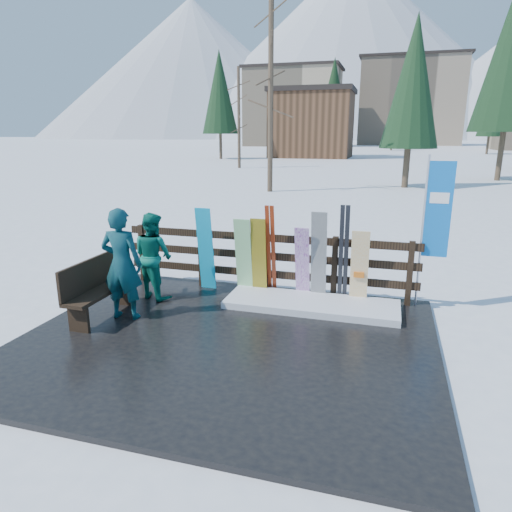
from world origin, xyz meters
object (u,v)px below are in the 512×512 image
(person_back, at_px, (153,256))
(bench, at_px, (97,287))
(rental_flag, at_px, (434,215))
(snowboard_5, at_px, (359,268))
(snowboard_2, at_px, (259,257))
(person_front, at_px, (122,264))
(snowboard_0, at_px, (206,249))
(snowboard_3, at_px, (302,263))
(snowboard_1, at_px, (244,256))
(snowboard_4, at_px, (319,257))

(person_back, bearing_deg, bench, 90.80)
(rental_flag, height_order, person_back, rental_flag)
(snowboard_5, distance_m, rental_flag, 1.51)
(rental_flag, relative_size, person_back, 1.65)
(snowboard_2, relative_size, person_front, 0.81)
(snowboard_0, distance_m, snowboard_3, 1.87)
(snowboard_1, bearing_deg, snowboard_4, -0.00)
(rental_flag, bearing_deg, snowboard_5, -166.84)
(snowboard_3, bearing_deg, snowboard_1, 180.00)
(snowboard_0, relative_size, snowboard_4, 0.98)
(person_front, relative_size, person_back, 1.15)
(bench, xyz_separation_m, snowboard_4, (3.34, 1.77, 0.30))
(bench, relative_size, snowboard_2, 1.02)
(bench, distance_m, person_back, 1.23)
(snowboard_2, height_order, person_front, person_front)
(snowboard_1, xyz_separation_m, person_front, (-1.51, -1.66, 0.19))
(snowboard_1, relative_size, snowboard_2, 0.99)
(snowboard_3, xyz_separation_m, person_front, (-2.62, -1.66, 0.23))
(rental_flag, bearing_deg, snowboard_4, -171.78)
(bench, distance_m, snowboard_2, 2.86)
(bench, bearing_deg, snowboard_5, 23.52)
(snowboard_4, relative_size, rental_flag, 0.63)
(bench, height_order, snowboard_0, snowboard_0)
(snowboard_5, relative_size, person_front, 0.74)
(bench, height_order, snowboard_4, snowboard_4)
(snowboard_4, height_order, person_front, person_front)
(snowboard_4, bearing_deg, snowboard_3, 180.00)
(person_front, distance_m, person_back, 1.02)
(snowboard_3, xyz_separation_m, snowboard_4, (0.29, 0.00, 0.14))
(bench, xyz_separation_m, snowboard_0, (1.19, 1.77, 0.29))
(snowboard_3, height_order, person_front, person_front)
(snowboard_5, bearing_deg, snowboard_3, 180.00)
(snowboard_0, relative_size, snowboard_3, 1.17)
(snowboard_0, height_order, snowboard_1, snowboard_0)
(bench, xyz_separation_m, snowboard_1, (1.95, 1.77, 0.21))
(snowboard_1, bearing_deg, snowboard_2, 0.00)
(snowboard_4, bearing_deg, snowboard_5, 0.00)
(bench, relative_size, person_back, 0.95)
(snowboard_5, distance_m, person_back, 3.68)
(snowboard_5, xyz_separation_m, person_back, (-3.62, -0.65, 0.12))
(bench, xyz_separation_m, snowboard_3, (3.05, 1.77, 0.16))
(snowboard_2, height_order, snowboard_3, snowboard_2)
(bench, relative_size, snowboard_3, 1.08)
(person_front, bearing_deg, snowboard_4, -156.32)
(snowboard_1, relative_size, snowboard_5, 1.08)
(snowboard_0, bearing_deg, snowboard_4, -0.00)
(snowboard_1, height_order, snowboard_5, snowboard_1)
(bench, relative_size, rental_flag, 0.58)
(snowboard_0, height_order, person_back, snowboard_0)
(snowboard_4, bearing_deg, person_back, -167.50)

